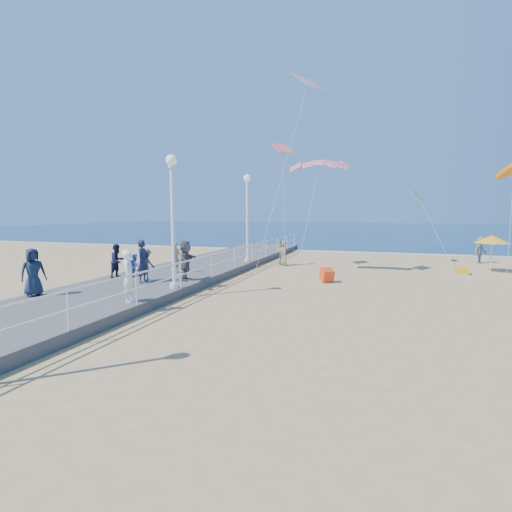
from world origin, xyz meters
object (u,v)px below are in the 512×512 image
(spectator_5, at_px, (186,260))
(beach_walker_a, at_px, (481,250))
(lamp_post_far, at_px, (247,209))
(box_kite, at_px, (327,276))
(spectator_4, at_px, (33,272))
(beach_umbrella, at_px, (492,239))
(lamp_post_mid, at_px, (172,207))
(woman_holding_toddler, at_px, (129,276))
(spectator_0, at_px, (143,261))
(spectator_2, at_px, (146,265))
(toddler_held, at_px, (135,266))
(beach_walker_c, at_px, (283,253))
(spectator_7, at_px, (117,261))
(beach_chair_right, at_px, (463,271))
(spectator_6, at_px, (176,257))

(spectator_5, distance_m, beach_walker_a, 20.40)
(lamp_post_far, bearing_deg, box_kite, -33.27)
(spectator_4, bearing_deg, beach_walker_a, -17.15)
(box_kite, bearing_deg, beach_umbrella, 4.33)
(lamp_post_mid, bearing_deg, box_kite, 45.22)
(lamp_post_mid, height_order, beach_umbrella, lamp_post_mid)
(spectator_5, bearing_deg, spectator_4, 130.35)
(lamp_post_far, distance_m, beach_umbrella, 14.29)
(woman_holding_toddler, relative_size, spectator_0, 0.96)
(spectator_4, xyz_separation_m, spectator_5, (3.73, 4.73, 0.02))
(lamp_post_mid, xyz_separation_m, spectator_2, (-2.04, 1.14, -2.54))
(lamp_post_mid, xyz_separation_m, box_kite, (5.41, 5.45, -3.36))
(toddler_held, relative_size, beach_walker_c, 0.48)
(lamp_post_mid, relative_size, box_kite, 8.87)
(beach_umbrella, bearing_deg, spectator_4, -140.91)
(lamp_post_far, xyz_separation_m, spectator_2, (-2.04, -7.86, -2.54))
(beach_walker_c, relative_size, box_kite, 2.80)
(spectator_0, bearing_deg, box_kite, -60.77)
(lamp_post_far, bearing_deg, beach_walker_a, 26.17)
(toddler_held, relative_size, spectator_7, 0.51)
(woman_holding_toddler, distance_m, toddler_held, 0.41)
(spectator_7, bearing_deg, spectator_5, -79.29)
(woman_holding_toddler, xyz_separation_m, box_kite, (5.61, 8.09, -1.00))
(lamp_post_mid, height_order, beach_chair_right, lamp_post_mid)
(spectator_0, xyz_separation_m, spectator_7, (-1.95, 0.82, -0.15))
(spectator_4, bearing_deg, beach_chair_right, -23.93)
(beach_umbrella, height_order, beach_chair_right, beach_umbrella)
(woman_holding_toddler, xyz_separation_m, beach_umbrella, (14.12, 14.39, 0.61))
(spectator_5, bearing_deg, beach_umbrella, -66.57)
(spectator_6, bearing_deg, spectator_5, -140.84)
(box_kite, bearing_deg, beach_walker_a, 17.88)
(spectator_0, height_order, beach_umbrella, spectator_0)
(spectator_5, xyz_separation_m, beach_umbrella, (14.33, 9.95, 0.60))
(spectator_4, xyz_separation_m, spectator_6, (2.19, 6.61, -0.08))
(lamp_post_far, xyz_separation_m, beach_walker_c, (1.83, 1.74, -2.82))
(toddler_held, bearing_deg, spectator_7, 27.22)
(beach_walker_a, bearing_deg, box_kite, -177.94)
(spectator_4, distance_m, box_kite, 12.76)
(toddler_held, bearing_deg, spectator_5, -11.30)
(spectator_4, xyz_separation_m, beach_walker_a, (18.38, 18.92, -0.39))
(spectator_4, bearing_deg, spectator_2, -0.52)
(spectator_6, distance_m, beach_chair_right, 15.78)
(woman_holding_toddler, relative_size, spectator_6, 1.12)
(spectator_5, distance_m, beach_walker_c, 9.24)
(spectator_4, bearing_deg, box_kite, -21.76)
(lamp_post_mid, xyz_separation_m, spectator_4, (-4.16, -2.93, -2.38))
(spectator_5, relative_size, box_kite, 3.02)
(beach_umbrella, bearing_deg, spectator_7, -150.12)
(lamp_post_far, height_order, spectator_6, lamp_post_far)
(lamp_post_mid, bearing_deg, beach_chair_right, 40.27)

